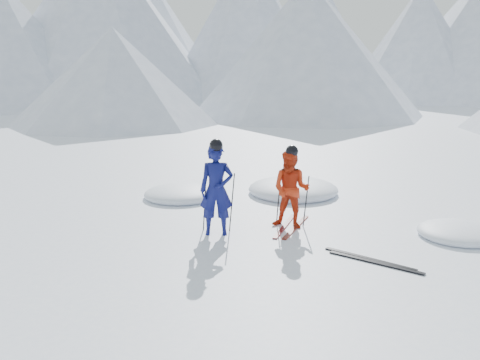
# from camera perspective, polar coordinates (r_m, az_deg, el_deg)

# --- Properties ---
(ground) EXTENTS (160.00, 160.00, 0.00)m
(ground) POSITION_cam_1_polar(r_m,az_deg,el_deg) (9.67, 11.48, -7.68)
(ground) COLOR white
(ground) RESTS_ON ground
(mountain_range) EXTENTS (106.15, 62.94, 15.53)m
(mountain_range) POSITION_cam_1_polar(r_m,az_deg,el_deg) (44.84, 22.00, 16.15)
(mountain_range) COLOR #B2BCD1
(mountain_range) RESTS_ON ground
(skier_blue) EXTENTS (0.76, 0.61, 1.83)m
(skier_blue) POSITION_cam_1_polar(r_m,az_deg,el_deg) (10.10, -2.66, -1.12)
(skier_blue) COLOR #0D1252
(skier_blue) RESTS_ON ground
(skier_red) EXTENTS (0.86, 0.70, 1.64)m
(skier_red) POSITION_cam_1_polar(r_m,az_deg,el_deg) (10.58, 5.76, -1.06)
(skier_red) COLOR red
(skier_red) RESTS_ON ground
(pole_blue_left) EXTENTS (0.12, 0.09, 1.22)m
(pole_blue_left) POSITION_cam_1_polar(r_m,az_deg,el_deg) (10.40, -3.98, -2.46)
(pole_blue_left) COLOR black
(pole_blue_left) RESTS_ON ground
(pole_blue_right) EXTENTS (0.12, 0.07, 1.22)m
(pole_blue_right) POSITION_cam_1_polar(r_m,az_deg,el_deg) (10.34, -0.91, -2.53)
(pole_blue_right) COLOR black
(pole_blue_right) RESTS_ON ground
(pole_red_left) EXTENTS (0.11, 0.09, 1.09)m
(pole_red_left) POSITION_cam_1_polar(r_m,az_deg,el_deg) (10.94, 4.37, -2.06)
(pole_red_left) COLOR black
(pole_red_left) RESTS_ON ground
(pole_red_right) EXTENTS (0.11, 0.08, 1.09)m
(pole_red_right) POSITION_cam_1_polar(r_m,az_deg,el_deg) (10.76, 7.42, -2.39)
(pole_red_right) COLOR black
(pole_red_right) RESTS_ON ground
(ski_worn_left) EXTENTS (0.21, 1.70, 0.03)m
(ski_worn_left) POSITION_cam_1_polar(r_m,az_deg,el_deg) (10.82, 5.03, -5.18)
(ski_worn_left) COLOR black
(ski_worn_left) RESTS_ON ground
(ski_worn_right) EXTENTS (0.33, 1.70, 0.03)m
(ski_worn_right) POSITION_cam_1_polar(r_m,az_deg,el_deg) (10.79, 6.29, -5.26)
(ski_worn_right) COLOR black
(ski_worn_right) RESTS_ON ground
(ski_loose_a) EXTENTS (1.58, 0.79, 0.03)m
(ski_loose_a) POSITION_cam_1_polar(r_m,az_deg,el_deg) (9.30, 14.30, -8.58)
(ski_loose_a) COLOR black
(ski_loose_a) RESTS_ON ground
(ski_loose_b) EXTENTS (1.60, 0.74, 0.03)m
(ski_loose_b) POSITION_cam_1_polar(r_m,az_deg,el_deg) (9.16, 14.93, -8.95)
(ski_loose_b) COLOR black
(ski_loose_b) RESTS_ON ground
(snow_lumps) EXTENTS (9.67, 7.48, 0.52)m
(snow_lumps) POSITION_cam_1_polar(r_m,az_deg,el_deg) (12.45, 6.58, -2.89)
(snow_lumps) COLOR white
(snow_lumps) RESTS_ON ground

